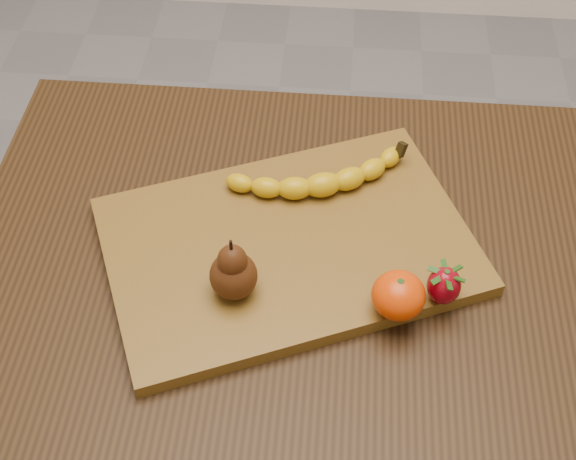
# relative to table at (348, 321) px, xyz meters

# --- Properties ---
(table) EXTENTS (1.00, 0.70, 0.76)m
(table) POSITION_rel_table_xyz_m (0.00, 0.00, 0.00)
(table) COLOR black
(table) RESTS_ON ground
(cutting_board) EXTENTS (0.53, 0.45, 0.02)m
(cutting_board) POSITION_rel_table_xyz_m (-0.08, 0.03, 0.11)
(cutting_board) COLOR brown
(cutting_board) RESTS_ON table
(banana) EXTENTS (0.22, 0.12, 0.03)m
(banana) POSITION_rel_table_xyz_m (-0.04, 0.12, 0.13)
(banana) COLOR #D0A609
(banana) RESTS_ON cutting_board
(pear) EXTENTS (0.07, 0.07, 0.09)m
(pear) POSITION_rel_table_xyz_m (-0.14, -0.05, 0.16)
(pear) COLOR #411F0A
(pear) RESTS_ON cutting_board
(mandarin) EXTENTS (0.08, 0.08, 0.05)m
(mandarin) POSITION_rel_table_xyz_m (0.05, -0.06, 0.14)
(mandarin) COLOR #DF3B02
(mandarin) RESTS_ON cutting_board
(strawberry) EXTENTS (0.05, 0.05, 0.05)m
(strawberry) POSITION_rel_table_xyz_m (0.11, -0.04, 0.14)
(strawberry) COLOR maroon
(strawberry) RESTS_ON cutting_board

